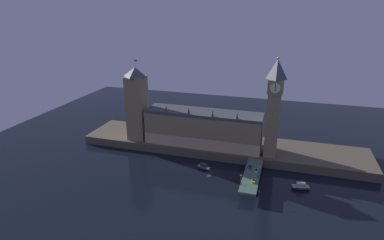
% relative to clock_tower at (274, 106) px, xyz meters
% --- Properties ---
extents(ground_plane, '(400.00, 400.00, 0.00)m').
position_rel_clock_tower_xyz_m(ground_plane, '(-38.32, -25.79, -43.63)').
color(ground_plane, black).
extents(embankment, '(220.00, 42.00, 6.41)m').
position_rel_clock_tower_xyz_m(embankment, '(-38.32, 13.21, -40.42)').
color(embankment, brown).
rests_on(embankment, ground_plane).
extents(parliament_hall, '(88.37, 22.96, 31.78)m').
position_rel_clock_tower_xyz_m(parliament_hall, '(-50.88, 6.02, -24.05)').
color(parliament_hall, '#8E7A56').
rests_on(parliament_hall, embankment).
extents(clock_tower, '(10.63, 10.74, 70.48)m').
position_rel_clock_tower_xyz_m(clock_tower, '(0.00, 0.00, 0.00)').
color(clock_tower, '#8E7A56').
rests_on(clock_tower, embankment).
extents(victoria_tower, '(14.19, 14.19, 63.70)m').
position_rel_clock_tower_xyz_m(victoria_tower, '(-104.43, 2.66, -8.24)').
color(victoria_tower, '#8E7A56').
rests_on(victoria_tower, embankment).
extents(bridge, '(10.46, 46.00, 5.98)m').
position_rel_clock_tower_xyz_m(bridge, '(-8.87, -30.79, -39.45)').
color(bridge, '#476656').
rests_on(bridge, ground_plane).
extents(car_northbound_lead, '(2.03, 4.25, 1.52)m').
position_rel_clock_tower_xyz_m(car_northbound_lead, '(-11.18, -22.34, -36.94)').
color(car_northbound_lead, navy).
rests_on(car_northbound_lead, bridge).
extents(car_southbound_lead, '(2.03, 4.37, 1.56)m').
position_rel_clock_tower_xyz_m(car_southbound_lead, '(-6.57, -39.79, -36.92)').
color(car_southbound_lead, yellow).
rests_on(car_southbound_lead, bridge).
extents(car_southbound_trail, '(1.89, 4.19, 1.56)m').
position_rel_clock_tower_xyz_m(car_southbound_trail, '(-6.57, -26.46, -36.92)').
color(car_southbound_trail, silver).
rests_on(car_southbound_trail, bridge).
extents(pedestrian_near_rail, '(0.38, 0.38, 1.71)m').
position_rel_clock_tower_xyz_m(pedestrian_near_rail, '(-13.48, -44.72, -36.75)').
color(pedestrian_near_rail, black).
rests_on(pedestrian_near_rail, bridge).
extents(pedestrian_mid_walk, '(0.38, 0.38, 1.68)m').
position_rel_clock_tower_xyz_m(pedestrian_mid_walk, '(-4.27, -34.34, -36.77)').
color(pedestrian_mid_walk, black).
rests_on(pedestrian_mid_walk, bridge).
extents(street_lamp_near, '(1.34, 0.60, 6.84)m').
position_rel_clock_tower_xyz_m(street_lamp_near, '(-13.88, -45.51, -33.38)').
color(street_lamp_near, '#2D3333').
rests_on(street_lamp_near, bridge).
extents(street_lamp_mid, '(1.34, 0.60, 6.69)m').
position_rel_clock_tower_xyz_m(street_lamp_mid, '(-3.87, -30.79, -33.46)').
color(street_lamp_mid, '#2D3333').
rests_on(street_lamp_mid, bridge).
extents(street_lamp_far, '(1.34, 0.60, 6.99)m').
position_rel_clock_tower_xyz_m(street_lamp_far, '(-13.88, -16.07, -33.29)').
color(street_lamp_far, '#2D3333').
rests_on(street_lamp_far, bridge).
extents(boat_upstream, '(11.03, 6.37, 4.46)m').
position_rel_clock_tower_xyz_m(boat_upstream, '(-42.96, -22.62, -42.00)').
color(boat_upstream, '#1E2842').
rests_on(boat_upstream, ground_plane).
extents(boat_downstream, '(12.36, 7.26, 4.29)m').
position_rel_clock_tower_xyz_m(boat_downstream, '(21.47, -29.89, -42.06)').
color(boat_downstream, '#1E2842').
rests_on(boat_downstream, ground_plane).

